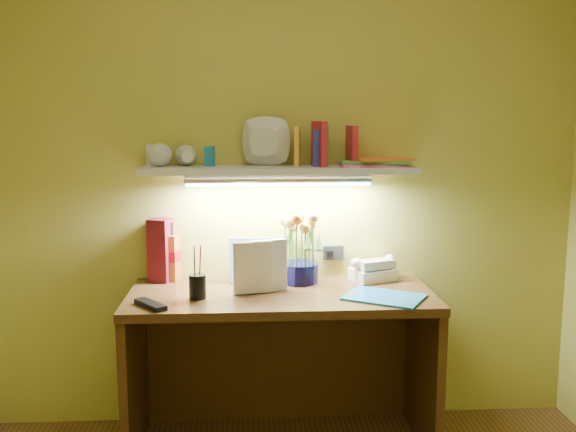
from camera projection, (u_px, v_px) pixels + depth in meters
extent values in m
cube|color=#39250F|center=(281.00, 370.00, 3.01)|extent=(1.40, 0.60, 0.75)
cube|color=#ACACB1|center=(380.00, 270.00, 3.19)|extent=(0.09, 0.05, 0.08)
cube|color=#5B0F1B|center=(161.00, 250.00, 3.13)|extent=(0.13, 0.13, 0.31)
cylinder|color=black|center=(197.00, 278.00, 2.83)|extent=(0.09, 0.09, 0.18)
cube|color=black|center=(150.00, 304.00, 2.72)|extent=(0.16, 0.18, 0.02)
cube|color=#1971AC|center=(384.00, 297.00, 2.85)|extent=(0.41, 0.38, 0.01)
imported|color=silver|center=(233.00, 269.00, 2.88)|extent=(0.18, 0.05, 0.24)
imported|color=silver|center=(250.00, 267.00, 2.91)|extent=(0.18, 0.06, 0.24)
cube|color=silver|center=(279.00, 170.00, 3.04)|extent=(1.30, 0.25, 0.03)
imported|color=silver|center=(154.00, 158.00, 2.98)|extent=(0.14, 0.14, 0.09)
imported|color=silver|center=(188.00, 157.00, 2.99)|extent=(0.12, 0.12, 0.09)
imported|color=silver|center=(264.00, 160.00, 3.03)|extent=(0.28, 0.28, 0.06)
cube|color=silver|center=(151.00, 155.00, 3.03)|extent=(0.05, 0.05, 0.10)
cube|color=#1971AC|center=(210.00, 156.00, 3.05)|extent=(0.05, 0.05, 0.10)
cube|color=red|center=(319.00, 144.00, 3.03)|extent=(0.06, 0.15, 0.21)
cube|color=gold|center=(298.00, 147.00, 3.04)|extent=(0.04, 0.12, 0.19)
cube|color=#1F3397|center=(317.00, 148.00, 3.06)|extent=(0.05, 0.13, 0.17)
cube|color=#287929|center=(324.00, 146.00, 3.04)|extent=(0.03, 0.12, 0.19)
cube|color=red|center=(352.00, 146.00, 3.07)|extent=(0.04, 0.14, 0.19)
cube|color=#DE579E|center=(372.00, 164.00, 3.10)|extent=(0.31, 0.23, 0.01)
cube|color=green|center=(376.00, 161.00, 3.11)|extent=(0.36, 0.29, 0.01)
cube|color=orange|center=(382.00, 159.00, 3.08)|extent=(0.30, 0.24, 0.01)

